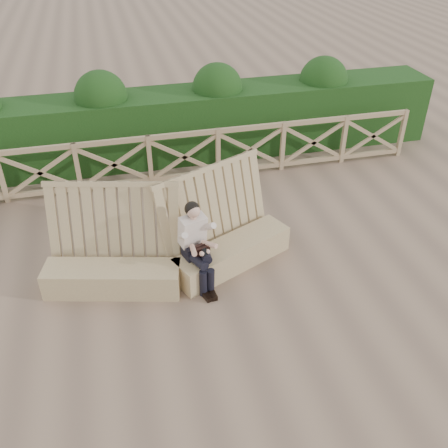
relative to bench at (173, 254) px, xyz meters
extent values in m
plane|color=brown|center=(0.73, -0.51, -0.39)|extent=(60.00, 60.00, 0.00)
cube|color=#997E57|center=(-0.96, -0.16, -0.17)|extent=(2.11, 1.00, 0.44)
cube|color=#997E57|center=(-0.89, 0.10, 0.40)|extent=(2.10, 0.94, 1.56)
cube|color=#997E57|center=(0.97, 0.01, -0.17)|extent=(2.08, 1.30, 0.44)
cube|color=#997E57|center=(0.86, 0.25, 0.40)|extent=(2.05, 1.25, 1.56)
cube|color=black|center=(0.33, -0.18, 0.15)|extent=(0.41, 0.35, 0.22)
cube|color=beige|center=(0.31, -0.13, 0.49)|extent=(0.46, 0.39, 0.52)
sphere|color=tan|center=(0.33, -0.18, 0.86)|extent=(0.26, 0.26, 0.21)
sphere|color=black|center=(0.31, -0.15, 0.88)|extent=(0.28, 0.28, 0.23)
cylinder|color=black|center=(0.30, -0.40, 0.13)|extent=(0.28, 0.48, 0.15)
cylinder|color=black|center=(0.45, -0.34, 0.20)|extent=(0.28, 0.48, 0.16)
cylinder|color=black|center=(0.36, -0.61, -0.17)|extent=(0.15, 0.15, 0.44)
cylinder|color=black|center=(0.48, -0.59, -0.17)|extent=(0.15, 0.15, 0.44)
cube|color=black|center=(0.38, -0.70, -0.35)|extent=(0.15, 0.25, 0.08)
cube|color=black|center=(0.48, -0.68, -0.35)|extent=(0.15, 0.25, 0.08)
cube|color=black|center=(0.40, -0.34, 0.25)|extent=(0.26, 0.20, 0.16)
cube|color=black|center=(0.42, -0.50, 0.31)|extent=(0.09, 0.10, 0.12)
cube|color=#957F56|center=(0.73, 2.99, 0.66)|extent=(10.10, 0.07, 0.10)
cube|color=#957F56|center=(0.73, 2.99, -0.27)|extent=(10.10, 0.07, 0.10)
cube|color=black|center=(0.73, 4.19, 0.36)|extent=(12.00, 1.20, 1.50)
camera|label=1|loc=(-0.73, -6.23, 4.78)|focal=40.00mm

